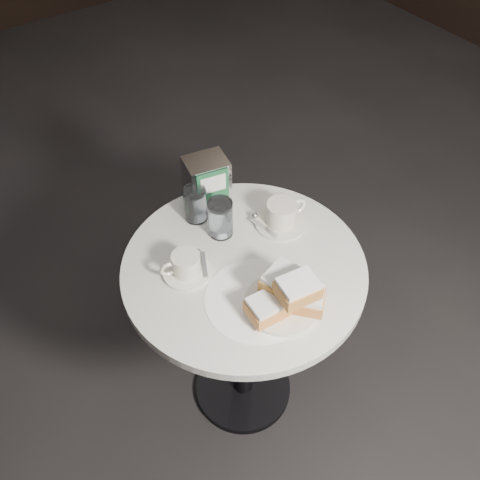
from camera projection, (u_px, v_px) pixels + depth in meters
name	position (u px, v px, depth m)	size (l,w,h in m)	color
ground	(243.00, 389.00, 2.06)	(7.00, 7.00, 0.00)	black
cafe_table	(244.00, 306.00, 1.66)	(0.70, 0.70, 0.74)	black
sugar_spill	(257.00, 299.00, 1.43)	(0.29, 0.29, 0.00)	white
beignet_plate	(286.00, 296.00, 1.38)	(0.27, 0.27, 0.13)	silver
coffee_cup_left	(186.00, 266.00, 1.48)	(0.16, 0.16, 0.07)	white
coffee_cup_right	(282.00, 215.00, 1.60)	(0.17, 0.17, 0.08)	silver
water_glass_left	(195.00, 205.00, 1.61)	(0.07, 0.07, 0.11)	silver
water_glass_right	(220.00, 219.00, 1.56)	(0.08, 0.08, 0.12)	white
napkin_dispenser	(207.00, 180.00, 1.66)	(0.15, 0.13, 0.15)	silver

